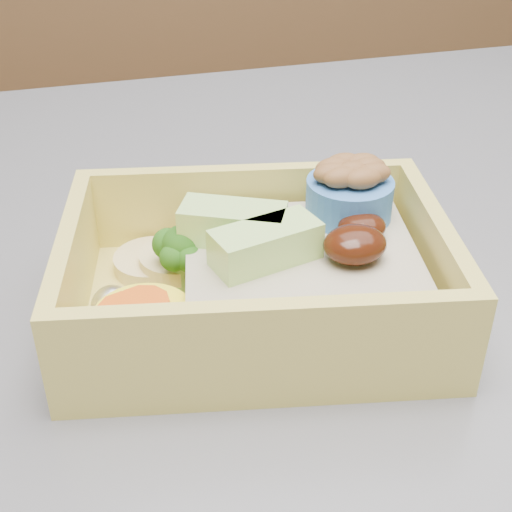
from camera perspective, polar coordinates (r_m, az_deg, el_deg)
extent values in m
cube|color=brown|center=(1.76, -11.38, 8.11)|extent=(3.20, 0.60, 0.90)
cube|color=#393A3F|center=(0.42, 1.35, -6.70)|extent=(1.24, 0.84, 0.04)
cube|color=#DCCA5A|center=(0.40, 0.00, -4.23)|extent=(0.23, 0.18, 0.01)
cube|color=#DCCA5A|center=(0.44, -0.70, 4.21)|extent=(0.20, 0.05, 0.05)
cube|color=#DCCA5A|center=(0.33, 0.95, -7.35)|extent=(0.20, 0.05, 0.05)
cube|color=#DCCA5A|center=(0.40, 13.99, -0.09)|extent=(0.03, 0.13, 0.05)
cube|color=#DCCA5A|center=(0.39, -14.45, -1.31)|extent=(0.03, 0.13, 0.05)
cube|color=gray|center=(0.39, 3.65, -1.66)|extent=(0.14, 0.14, 0.03)
ellipsoid|color=black|center=(0.37, 7.92, 0.93)|extent=(0.04, 0.03, 0.02)
ellipsoid|color=black|center=(0.39, 8.46, 2.31)|extent=(0.03, 0.03, 0.01)
cube|color=#BBF27E|center=(0.37, 0.78, 0.94)|extent=(0.06, 0.04, 0.02)
cube|color=#BBF27E|center=(0.39, -1.86, 2.60)|extent=(0.06, 0.05, 0.02)
cylinder|color=#6F9751|center=(0.40, -5.78, -1.59)|extent=(0.01, 0.01, 0.02)
sphere|color=#276016|center=(0.39, -5.94, 0.86)|extent=(0.02, 0.02, 0.02)
sphere|color=#276016|center=(0.40, -4.62, 0.98)|extent=(0.02, 0.02, 0.02)
sphere|color=#276016|center=(0.40, -7.05, 0.96)|extent=(0.02, 0.02, 0.02)
sphere|color=#276016|center=(0.39, -5.43, -0.16)|extent=(0.02, 0.02, 0.02)
sphere|color=#276016|center=(0.39, -6.59, -0.12)|extent=(0.02, 0.02, 0.02)
sphere|color=#276016|center=(0.40, -5.90, 1.21)|extent=(0.02, 0.02, 0.02)
cylinder|color=yellow|center=(0.36, -8.89, -5.82)|extent=(0.05, 0.05, 0.02)
cylinder|color=#E95913|center=(0.36, -9.04, -3.79)|extent=(0.03, 0.03, 0.00)
cylinder|color=#E95913|center=(0.35, -10.43, -4.30)|extent=(0.03, 0.03, 0.00)
cylinder|color=tan|center=(0.43, -8.31, -0.49)|extent=(0.05, 0.05, 0.01)
cylinder|color=tan|center=(0.42, -6.24, -0.26)|extent=(0.05, 0.05, 0.01)
ellipsoid|color=white|center=(0.43, -3.51, 1.07)|extent=(0.02, 0.02, 0.02)
ellipsoid|color=white|center=(0.38, -11.40, -3.88)|extent=(0.02, 0.02, 0.02)
cylinder|color=#3A76C8|center=(0.41, 7.46, 4.58)|extent=(0.05, 0.05, 0.02)
ellipsoid|color=brown|center=(0.41, 7.63, 6.71)|extent=(0.02, 0.02, 0.01)
ellipsoid|color=brown|center=(0.41, 8.91, 7.01)|extent=(0.02, 0.02, 0.01)
ellipsoid|color=brown|center=(0.41, 6.23, 7.03)|extent=(0.02, 0.02, 0.01)
ellipsoid|color=brown|center=(0.40, 8.52, 6.15)|extent=(0.02, 0.02, 0.01)
ellipsoid|color=brown|center=(0.40, 6.86, 6.26)|extent=(0.02, 0.02, 0.01)
ellipsoid|color=brown|center=(0.41, 9.30, 6.53)|extent=(0.02, 0.02, 0.01)
ellipsoid|color=brown|center=(0.42, 7.03, 7.39)|extent=(0.02, 0.02, 0.01)
ellipsoid|color=brown|center=(0.42, 8.44, 7.35)|extent=(0.02, 0.02, 0.01)
ellipsoid|color=brown|center=(0.40, 6.08, 6.61)|extent=(0.02, 0.02, 0.01)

